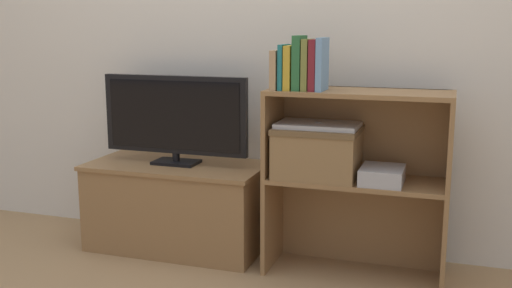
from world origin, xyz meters
The scene contains 16 objects.
ground_plane centered at (0.00, 0.00, 0.00)m, with size 16.00×16.00×0.00m, color #A37F56.
wall_back centered at (0.00, 0.46, 1.20)m, with size 10.00×0.05×2.40m.
tv_stand centered at (-0.44, 0.21, 0.22)m, with size 0.88×0.44×0.44m.
tv centered at (-0.44, 0.21, 0.67)m, with size 0.75×0.14×0.44m.
bookshelf_lower_tier centered at (0.47, 0.22, 0.28)m, with size 0.79×0.32×0.45m.
bookshelf_upper_tier centered at (0.47, 0.22, 0.70)m, with size 0.79×0.32×0.39m.
book_tan centered at (0.12, 0.10, 0.92)m, with size 0.03×0.16×0.17m.
book_teal centered at (0.15, 0.10, 0.93)m, with size 0.02×0.15×0.19m.
book_mustard centered at (0.18, 0.10, 0.93)m, with size 0.03×0.14×0.19m.
book_forest centered at (0.22, 0.10, 0.95)m, with size 0.04×0.14×0.23m.
book_olive centered at (0.25, 0.10, 0.95)m, with size 0.03×0.14×0.22m.
book_maroon centered at (0.28, 0.10, 0.94)m, with size 0.03×0.13×0.22m.
book_skyblue centered at (0.32, 0.10, 0.95)m, with size 0.03×0.15×0.22m.
storage_basket_left centered at (0.29, 0.15, 0.57)m, with size 0.37×0.29×0.22m.
laptop centered at (0.29, 0.15, 0.68)m, with size 0.36×0.22×0.02m.
magazine_stack centered at (0.59, 0.12, 0.48)m, with size 0.18×0.21×0.07m.
Camera 1 is at (0.86, -2.41, 1.11)m, focal length 42.00 mm.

